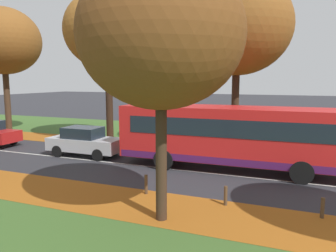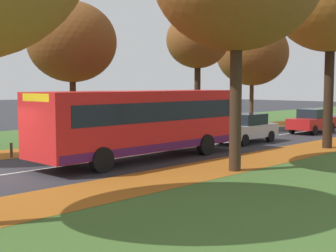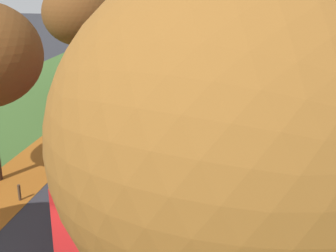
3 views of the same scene
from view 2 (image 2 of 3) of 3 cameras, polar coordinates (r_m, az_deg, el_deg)
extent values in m
cube|color=#3D6028|center=(37.03, 1.46, 0.02)|extent=(12.00, 90.00, 0.01)
cube|color=#9E5619|center=(29.55, 0.05, -1.24)|extent=(2.80, 60.00, 0.00)
cube|color=#9E5619|center=(24.08, 15.91, -2.87)|extent=(2.80, 60.00, 0.00)
cube|color=silver|center=(31.52, 13.79, -1.00)|extent=(0.12, 80.00, 0.01)
cylinder|color=#382619|center=(25.84, -11.49, 1.90)|extent=(0.34, 0.34, 3.74)
ellipsoid|color=brown|center=(25.91, -11.63, 10.01)|extent=(4.78, 4.78, 4.30)
cylinder|color=black|center=(32.22, 3.60, 3.43)|extent=(0.42, 0.42, 4.69)
ellipsoid|color=brown|center=(32.35, 3.64, 10.44)|extent=(4.28, 4.28, 3.85)
cylinder|color=#422D1E|center=(38.21, 10.14, 2.81)|extent=(0.33, 0.33, 3.61)
ellipsoid|color=brown|center=(38.27, 10.23, 8.74)|extent=(5.74, 5.74, 5.17)
cylinder|color=#382619|center=(17.64, 8.24, 2.51)|extent=(0.45, 0.45, 4.96)
cylinder|color=black|center=(25.19, 18.98, 3.46)|extent=(0.48, 0.48, 5.33)
cylinder|color=#4C3823|center=(22.02, -18.56, -2.82)|extent=(0.12, 0.12, 0.66)
cylinder|color=#4C3823|center=(23.57, -12.14, -2.14)|extent=(0.12, 0.12, 0.68)
cylinder|color=#4C3823|center=(25.32, -6.45, -1.50)|extent=(0.12, 0.12, 0.74)
cube|color=red|center=(20.30, -3.07, 0.76)|extent=(2.66, 10.44, 2.50)
cube|color=#19232D|center=(17.17, -15.65, 0.97)|extent=(2.30, 0.13, 1.30)
cube|color=#19232D|center=(20.27, -3.07, 1.89)|extent=(2.68, 9.19, 0.80)
cube|color=#4C1951|center=(20.41, -3.06, -2.24)|extent=(2.67, 10.23, 0.32)
cube|color=yellow|center=(17.13, -15.76, 3.37)|extent=(1.75, 0.11, 0.28)
cylinder|color=black|center=(17.46, -8.09, -4.12)|extent=(0.31, 0.96, 0.96)
cylinder|color=black|center=(19.36, -12.46, -3.28)|extent=(0.31, 0.96, 0.96)
cylinder|color=black|center=(21.72, 4.61, -2.28)|extent=(0.31, 0.96, 0.96)
cylinder|color=black|center=(23.27, 0.06, -1.78)|extent=(0.31, 0.96, 0.96)
cube|color=#B7BABF|center=(26.56, 9.46, -0.58)|extent=(1.77, 4.23, 0.70)
cube|color=#19232D|center=(26.63, 9.66, 0.83)|extent=(1.48, 2.04, 0.60)
cylinder|color=black|center=(25.09, 9.26, -1.71)|extent=(0.23, 0.64, 0.64)
cylinder|color=black|center=(26.00, 6.41, -1.44)|extent=(0.23, 0.64, 0.64)
cylinder|color=black|center=(27.27, 12.35, -1.23)|extent=(0.23, 0.64, 0.64)
cylinder|color=black|center=(28.11, 9.62, -1.00)|extent=(0.23, 0.64, 0.64)
cube|color=#B21919|center=(33.06, 17.15, 0.36)|extent=(1.82, 4.25, 0.70)
cube|color=#19232D|center=(33.16, 17.29, 1.49)|extent=(1.50, 2.06, 0.60)
cylinder|color=black|center=(31.59, 17.39, -0.50)|extent=(0.24, 0.65, 0.64)
cylinder|color=black|center=(32.28, 14.88, -0.32)|extent=(0.24, 0.65, 0.64)
cylinder|color=black|center=(33.95, 19.28, -0.18)|extent=(0.24, 0.65, 0.64)
cylinder|color=black|center=(34.60, 16.90, -0.02)|extent=(0.24, 0.65, 0.64)
cylinder|color=black|center=(37.59, 19.71, 0.29)|extent=(0.22, 0.64, 0.64)
camera|label=1|loc=(32.07, -26.10, 6.37)|focal=35.00mm
camera|label=3|loc=(12.29, -61.53, 29.83)|focal=50.00mm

